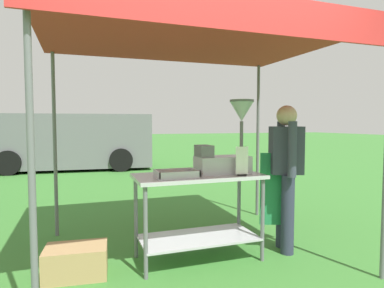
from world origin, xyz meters
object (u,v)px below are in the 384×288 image
Objects in this scene: donut_fryer at (227,147)px; vendor at (285,170)px; stall_canopy at (195,42)px; donut_cart at (198,198)px; donut_tray at (176,175)px; supply_crate at (76,261)px; menu_sign at (242,163)px; van_grey at (71,141)px.

donut_fryer reaches higher than vendor.
donut_cart is (0.00, -0.10, -1.61)m from stall_canopy.
stall_canopy is 7.57× the size of donut_tray.
menu_sign is at bearing -7.97° from supply_crate.
donut_tray is 1.38× the size of menu_sign.
van_grey reaches higher than vendor.
donut_tray reaches higher than supply_crate.
stall_canopy reaches higher than van_grey.
supply_crate is (-0.94, 0.11, -0.77)m from donut_tray.
supply_crate is 7.75m from van_grey.
supply_crate is (-2.19, 0.09, -0.76)m from vendor.
donut_tray is (-0.27, -0.20, -1.34)m from stall_canopy.
donut_fryer is at bearing -16.74° from stall_canopy.
donut_fryer is 0.16× the size of van_grey.
stall_canopy is 1.68m from vendor.
stall_canopy is 3.96× the size of donut_fryer.
menu_sign reaches higher than donut_tray.
donut_cart is 0.26× the size of van_grey.
stall_canopy is 0.61× the size of van_grey.
van_grey reaches higher than menu_sign.
donut_tray is 0.08× the size of van_grey.
stall_canopy is 1.38m from donut_tray.
donut_cart is 2.23× the size of supply_crate.
supply_crate is at bearing 173.49° from donut_tray.
stall_canopy is at bearing 37.15° from donut_tray.
donut_fryer is at bearing 105.46° from menu_sign.
stall_canopy reaches higher than vendor.
donut_tray is 1.22m from supply_crate.
menu_sign is at bearing -77.54° from van_grey.
stall_canopy is at bearing 140.38° from menu_sign.
donut_tray is at bearing -158.62° from donut_cart.
donut_tray is 0.25× the size of vendor.
vendor is at bearing 0.76° from donut_tray.
menu_sign is 0.50× the size of supply_crate.
menu_sign reaches higher than supply_crate.
menu_sign is at bearing -29.81° from donut_cart.
donut_fryer reaches higher than donut_cart.
donut_tray is 0.69× the size of supply_crate.
van_grey is at bearing 102.38° from donut_fryer.
donut_cart is 1.30m from supply_crate.
donut_cart is at bearing -79.93° from van_grey.
donut_fryer is (0.32, -0.10, -1.09)m from stall_canopy.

